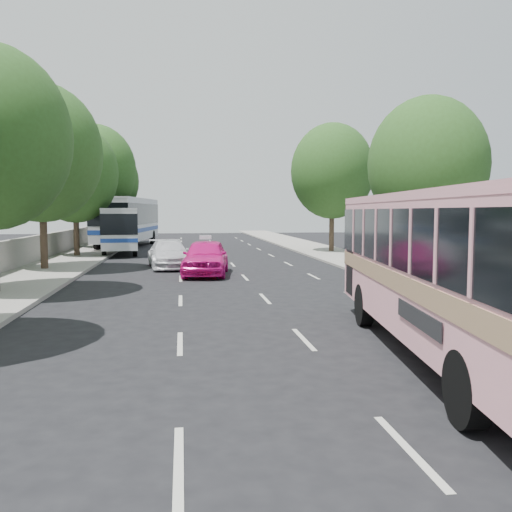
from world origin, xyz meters
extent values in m
plane|color=black|center=(0.00, 0.00, 0.00)|extent=(120.00, 120.00, 0.00)
cube|color=#9E998E|center=(-8.50, 20.00, 0.07)|extent=(4.00, 90.00, 0.15)
cube|color=#9E998E|center=(8.50, 20.00, 0.06)|extent=(4.00, 90.00, 0.12)
cube|color=#9E998E|center=(-10.30, 20.00, 0.90)|extent=(0.30, 90.00, 1.50)
cylinder|color=#38281E|center=(-8.70, 14.00, 1.90)|extent=(0.36, 0.36, 3.80)
ellipsoid|color=#2A4F1C|center=(-8.70, 14.00, 5.90)|extent=(6.00, 6.00, 6.90)
sphere|color=#2A4F1C|center=(-8.30, 13.70, 7.10)|extent=(3.90, 3.90, 3.90)
cylinder|color=#38281E|center=(-8.60, 22.00, 1.75)|extent=(0.36, 0.36, 3.50)
ellipsoid|color=#2A4F1C|center=(-8.60, 22.00, 5.43)|extent=(5.52, 5.52, 6.35)
sphere|color=#2A4F1C|center=(-8.20, 21.70, 6.53)|extent=(3.59, 3.59, 3.59)
cylinder|color=#38281E|center=(-8.50, 30.00, 2.00)|extent=(0.36, 0.36, 3.99)
ellipsoid|color=#2A4F1C|center=(-8.50, 30.00, 6.20)|extent=(6.30, 6.30, 7.24)
sphere|color=#2A4F1C|center=(-8.10, 29.70, 7.46)|extent=(4.09, 4.09, 4.09)
cylinder|color=#38281E|center=(-8.70, 38.00, 1.86)|extent=(0.36, 0.36, 3.72)
ellipsoid|color=#2A4F1C|center=(-8.70, 38.00, 5.78)|extent=(5.88, 5.88, 6.76)
sphere|color=#2A4F1C|center=(-8.30, 37.70, 6.96)|extent=(3.82, 3.82, 3.82)
cylinder|color=#38281E|center=(8.70, 8.00, 1.61)|extent=(0.36, 0.36, 3.23)
ellipsoid|color=#2A4F1C|center=(8.70, 8.00, 5.01)|extent=(5.10, 5.10, 5.87)
sphere|color=#2A4F1C|center=(9.10, 7.70, 6.04)|extent=(3.32, 3.31, 3.31)
cylinder|color=#38281E|center=(9.00, 24.00, 1.90)|extent=(0.36, 0.36, 3.80)
ellipsoid|color=#2A4F1C|center=(9.00, 24.00, 5.90)|extent=(6.00, 6.00, 6.90)
sphere|color=#2A4F1C|center=(9.40, 23.70, 7.10)|extent=(3.90, 3.90, 3.90)
cube|color=pink|center=(3.70, -4.00, 1.97)|extent=(3.97, 10.87, 2.85)
cube|color=#9E7A59|center=(3.70, -4.00, 1.65)|extent=(4.01, 10.89, 0.37)
cube|color=black|center=(3.70, -4.00, 2.50)|extent=(4.02, 10.90, 1.17)
cube|color=pink|center=(3.70, -4.00, 3.31)|extent=(3.99, 10.89, 0.17)
cylinder|color=black|center=(2.93, -0.69, 0.55)|extent=(0.45, 1.14, 1.10)
cylinder|color=black|center=(5.27, -0.99, 0.55)|extent=(0.45, 1.14, 1.10)
cylinder|color=black|center=(2.08, -7.43, 0.55)|extent=(0.45, 1.14, 1.10)
imported|color=#DF1385|center=(-0.72, 11.29, 0.85)|extent=(2.61, 5.19, 1.70)
imported|color=silver|center=(-2.52, 14.87, 0.73)|extent=(2.63, 5.24, 1.46)
cube|color=silver|center=(-6.30, 25.96, 1.85)|extent=(3.36, 10.87, 2.72)
cube|color=black|center=(-6.30, 25.96, 2.18)|extent=(3.41, 10.91, 1.34)
cube|color=navy|center=(-6.30, 25.96, 1.16)|extent=(3.40, 10.90, 0.27)
cube|color=silver|center=(-6.30, 25.96, 3.15)|extent=(3.38, 10.89, 0.12)
cylinder|color=black|center=(-7.63, 29.23, 0.49)|extent=(0.38, 1.00, 0.98)
cylinder|color=black|center=(-5.67, 29.43, 0.49)|extent=(0.38, 1.00, 0.98)
cylinder|color=black|center=(-6.90, 22.14, 0.49)|extent=(0.38, 1.00, 0.98)
cylinder|color=black|center=(-4.93, 22.34, 0.49)|extent=(0.38, 1.00, 0.98)
cube|color=silver|center=(-6.30, 32.20, 2.35)|extent=(4.40, 13.84, 3.46)
cube|color=black|center=(-6.30, 32.20, 2.78)|extent=(4.45, 13.87, 1.70)
cube|color=navy|center=(-6.30, 32.20, 1.47)|extent=(4.44, 13.86, 0.34)
cube|color=silver|center=(-6.30, 32.20, 4.00)|extent=(4.42, 13.86, 0.16)
cylinder|color=black|center=(-7.10, 36.63, 0.62)|extent=(0.50, 1.28, 1.25)
cylinder|color=black|center=(-4.53, 36.34, 0.62)|extent=(0.50, 1.28, 1.25)
cylinder|color=black|center=(-8.12, 27.62, 0.62)|extent=(0.50, 1.28, 1.25)
cylinder|color=black|center=(-5.55, 27.33, 0.62)|extent=(0.50, 1.28, 1.25)
cube|color=silver|center=(-0.72, 11.29, 1.79)|extent=(0.57, 0.25, 0.18)
camera|label=1|loc=(-1.83, -14.32, 3.03)|focal=38.00mm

